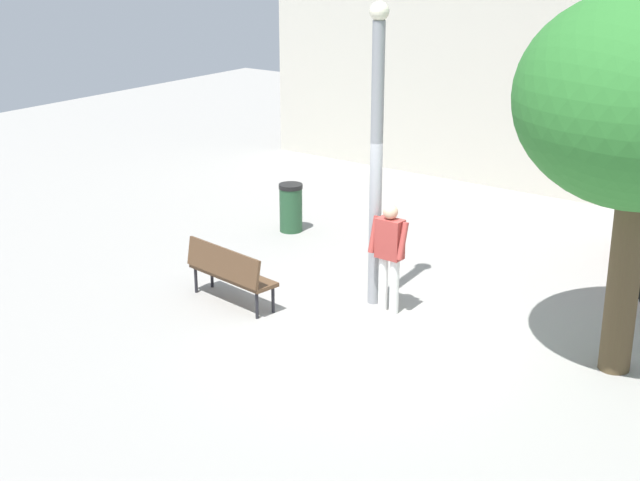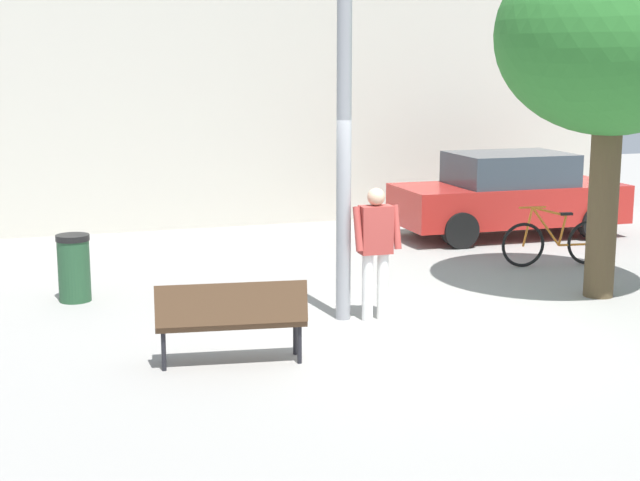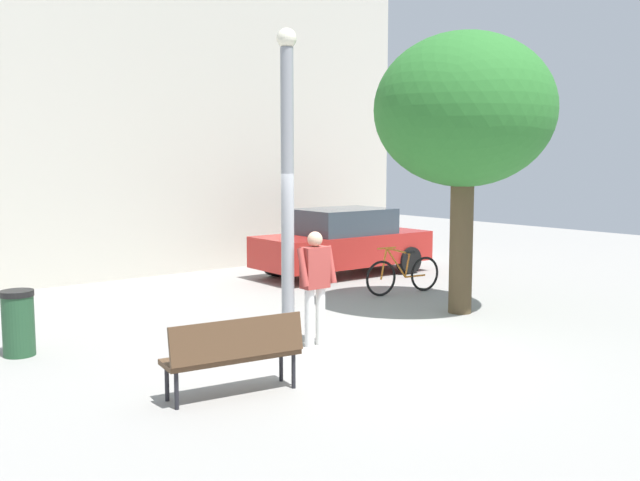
{
  "view_description": "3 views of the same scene",
  "coord_description": "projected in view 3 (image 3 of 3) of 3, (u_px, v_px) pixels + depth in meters",
  "views": [
    {
      "loc": [
        6.48,
        -10.14,
        5.51
      ],
      "look_at": [
        -1.21,
        0.28,
        1.04
      ],
      "focal_mm": 51.8,
      "sensor_mm": 36.0,
      "label": 1
    },
    {
      "loc": [
        -4.44,
        -9.9,
        3.19
      ],
      "look_at": [
        -0.9,
        0.95,
        1.01
      ],
      "focal_mm": 52.5,
      "sensor_mm": 36.0,
      "label": 2
    },
    {
      "loc": [
        -6.57,
        -7.31,
        2.72
      ],
      "look_at": [
        0.08,
        1.0,
        1.49
      ],
      "focal_mm": 40.28,
      "sensor_mm": 36.0,
      "label": 3
    }
  ],
  "objects": [
    {
      "name": "trash_bin",
      "position": [
        18.0,
        323.0,
        9.87
      ],
      "size": [
        0.45,
        0.45,
        0.91
      ],
      "color": "#234C2D",
      "rests_on": "ground_plane"
    },
    {
      "name": "person_by_lamppost",
      "position": [
        315.0,
        280.0,
        10.33
      ],
      "size": [
        0.59,
        0.28,
        1.67
      ],
      "color": "white",
      "rests_on": "ground_plane"
    },
    {
      "name": "bicycle_orange",
      "position": [
        403.0,
        275.0,
        14.41
      ],
      "size": [
        1.8,
        0.3,
        0.97
      ],
      "color": "black",
      "rests_on": "ground_plane"
    },
    {
      "name": "building_facade",
      "position": [
        104.0,
        119.0,
        16.53
      ],
      "size": [
        16.13,
        2.0,
        7.23
      ],
      "primitive_type": "cube",
      "color": "beige",
      "rests_on": "ground_plane"
    },
    {
      "name": "plaza_tree",
      "position": [
        464.0,
        112.0,
        12.27
      ],
      "size": [
        3.1,
        3.1,
        4.85
      ],
      "color": "#4E3F28",
      "rests_on": "ground_plane"
    },
    {
      "name": "park_bench",
      "position": [
        234.0,
        350.0,
        8.16
      ],
      "size": [
        1.65,
        0.7,
        0.92
      ],
      "color": "#513823",
      "rests_on": "ground_plane"
    },
    {
      "name": "ground_plane",
      "position": [
        360.0,
        353.0,
        10.06
      ],
      "size": [
        36.0,
        36.0,
        0.0
      ],
      "primitive_type": "plane",
      "color": "gray"
    },
    {
      "name": "parked_car_red",
      "position": [
        343.0,
        242.0,
        16.67
      ],
      "size": [
        4.23,
        1.88,
        1.55
      ],
      "color": "#AD231E",
      "rests_on": "ground_plane"
    },
    {
      "name": "lamppost",
      "position": [
        287.0,
        180.0,
        10.07
      ],
      "size": [
        0.28,
        0.28,
        4.49
      ],
      "color": "gray",
      "rests_on": "ground_plane"
    }
  ]
}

